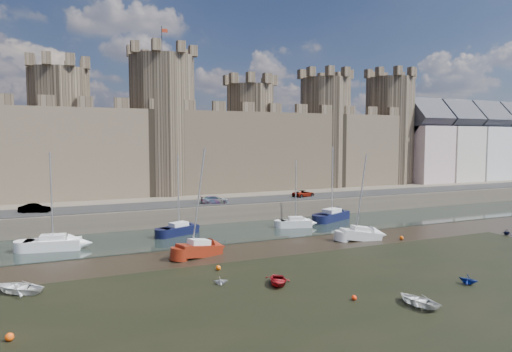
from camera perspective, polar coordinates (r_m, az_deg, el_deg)
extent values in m
plane|color=black|center=(34.77, 3.33, -15.09)|extent=(160.00, 160.00, 0.00)
cube|color=black|center=(29.93, 8.88, -18.48)|extent=(70.00, 34.00, 0.01)
cube|color=black|center=(56.39, -8.00, -7.39)|extent=(160.00, 12.00, 0.08)
cube|color=#4C443A|center=(90.95, -14.26, -2.15)|extent=(160.00, 60.00, 2.50)
cube|color=black|center=(65.49, -10.43, -3.52)|extent=(160.00, 7.00, 0.10)
cube|color=#42382B|center=(78.57, -12.90, 2.87)|extent=(100.00, 9.00, 14.00)
cylinder|color=#42382B|center=(77.09, -23.24, 4.81)|extent=(9.00, 9.00, 20.00)
cylinder|color=#42382B|center=(78.98, -11.52, 6.16)|extent=(11.00, 11.00, 23.00)
cylinder|color=black|center=(80.61, -11.69, 16.16)|extent=(0.10, 0.10, 5.00)
cube|color=maroon|center=(81.10, -11.35, 17.39)|extent=(1.00, 0.03, 0.60)
cylinder|color=#42382B|center=(83.86, -0.73, 4.79)|extent=(9.00, 9.00, 19.00)
cylinder|color=#42382B|center=(91.37, 8.58, 5.35)|extent=(10.00, 10.00, 21.00)
cylinder|color=#42382B|center=(100.87, 16.30, 5.43)|extent=(10.00, 10.00, 22.00)
cube|color=beige|center=(104.79, 20.30, 2.55)|extent=(8.50, 9.00, 12.00)
cube|color=#38383F|center=(104.84, 20.41, 6.71)|extent=(8.50, 9.05, 9.05)
cube|color=beige|center=(111.25, 23.63, 2.55)|extent=(8.50, 9.00, 12.00)
cube|color=#38383F|center=(111.29, 23.75, 6.47)|extent=(8.50, 9.05, 9.05)
cube|color=silver|center=(118.04, 26.58, 2.55)|extent=(8.50, 9.00, 12.00)
cube|color=#38383F|center=(118.08, 26.71, 6.24)|extent=(8.50, 9.05, 9.05)
cube|color=silver|center=(125.12, 29.21, 2.54)|extent=(8.50, 9.00, 12.00)
cube|color=#38383F|center=(125.15, 29.35, 6.02)|extent=(8.50, 9.05, 9.05)
imported|color=gray|center=(63.54, -25.95, -3.66)|extent=(3.84, 2.29, 1.20)
imported|color=gray|center=(65.60, -5.19, -2.98)|extent=(4.27, 2.37, 1.17)
imported|color=gray|center=(73.42, 5.97, -2.21)|extent=(4.27, 2.83, 1.09)
cube|color=white|center=(53.07, -24.03, -7.85)|extent=(5.80, 3.08, 1.12)
cube|color=silver|center=(52.91, -24.06, -6.98)|extent=(2.67, 1.91, 0.51)
cylinder|color=silver|center=(52.24, -24.21, -2.32)|extent=(0.14, 0.14, 9.18)
cube|color=black|center=(56.95, -9.62, -6.71)|extent=(5.20, 3.68, 1.06)
cube|color=silver|center=(56.81, -9.63, -5.95)|extent=(2.51, 2.08, 0.48)
cylinder|color=silver|center=(56.21, -9.69, -1.84)|extent=(0.14, 0.14, 8.67)
cube|color=silver|center=(61.05, 4.97, -5.94)|extent=(4.42, 2.66, 0.97)
cube|color=silver|center=(60.92, 4.97, -5.29)|extent=(2.07, 1.58, 0.44)
cylinder|color=silver|center=(60.39, 5.00, -1.77)|extent=(0.14, 0.14, 7.96)
cube|color=black|center=(66.82, 9.46, -4.99)|extent=(6.49, 4.66, 1.16)
cube|color=silver|center=(66.68, 9.47, -4.28)|extent=(3.13, 2.62, 0.53)
cylinder|color=silver|center=(66.15, 9.52, -0.45)|extent=(0.14, 0.14, 9.47)
cube|color=maroon|center=(46.71, -7.11, -9.21)|extent=(4.98, 3.12, 1.18)
cube|color=silver|center=(46.51, -7.12, -8.18)|extent=(2.35, 1.83, 0.54)
cylinder|color=silver|center=(45.72, -7.18, -2.58)|extent=(0.14, 0.14, 9.69)
cube|color=silver|center=(55.01, 12.94, -7.23)|extent=(4.91, 2.66, 1.09)
cube|color=silver|center=(54.85, 12.95, -6.42)|extent=(2.27, 1.64, 0.50)
cylinder|color=silver|center=(54.21, 13.03, -2.04)|extent=(0.14, 0.14, 8.94)
imported|color=silver|center=(35.23, 19.56, -14.49)|extent=(2.48, 3.41, 0.69)
imported|color=silver|center=(37.90, -4.46, -12.93)|extent=(1.46, 1.37, 0.61)
imported|color=maroon|center=(37.70, 2.77, -13.02)|extent=(3.16, 3.55, 0.61)
imported|color=navy|center=(41.47, 25.01, -11.69)|extent=(1.71, 1.82, 0.77)
imported|color=white|center=(40.16, -27.56, -12.32)|extent=(4.55, 4.26, 0.77)
imported|color=black|center=(63.96, 28.88, -6.21)|extent=(1.60, 1.47, 0.72)
sphere|color=#FF5E0B|center=(41.78, -4.73, -11.37)|extent=(0.45, 0.45, 0.45)
sphere|color=#FF310B|center=(35.10, 12.17, -14.66)|extent=(0.39, 0.39, 0.39)
sphere|color=#F0560A|center=(56.37, 17.73, -7.37)|extent=(0.48, 0.48, 0.48)
sphere|color=#FF500B|center=(31.54, -28.44, -17.28)|extent=(0.50, 0.50, 0.50)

